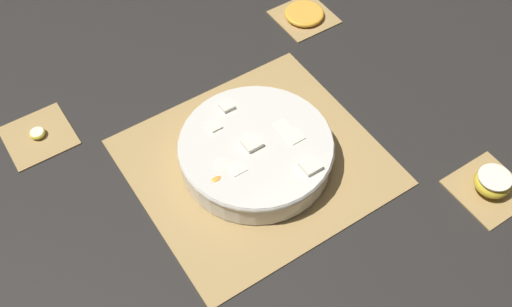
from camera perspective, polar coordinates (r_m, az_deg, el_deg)
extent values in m
plane|color=black|center=(1.11, 0.00, -0.86)|extent=(6.00, 6.00, 0.00)
cube|color=#A8844C|center=(1.11, 0.00, -0.76)|extent=(0.44, 0.40, 0.01)
cube|color=brown|center=(1.06, -7.71, -4.77)|extent=(0.01, 0.40, 0.00)
cube|color=brown|center=(1.07, -5.44, -3.58)|extent=(0.01, 0.40, 0.00)
cube|color=brown|center=(1.09, -3.22, -2.41)|extent=(0.01, 0.40, 0.00)
cube|color=brown|center=(1.10, -1.06, -1.27)|extent=(0.01, 0.40, 0.00)
cube|color=brown|center=(1.12, 1.04, -0.16)|extent=(0.01, 0.40, 0.00)
cube|color=brown|center=(1.13, 3.09, 0.93)|extent=(0.01, 0.40, 0.00)
cube|color=brown|center=(1.15, 5.06, 1.97)|extent=(0.01, 0.40, 0.00)
cube|color=brown|center=(1.17, 6.97, 2.98)|extent=(0.01, 0.40, 0.00)
cube|color=#A8844C|center=(1.15, 21.27, -3.18)|extent=(0.12, 0.12, 0.01)
cube|color=brown|center=(1.13, 20.27, -3.86)|extent=(0.00, 0.12, 0.00)
cube|color=brown|center=(1.15, 21.30, -3.13)|extent=(0.00, 0.12, 0.00)
cube|color=brown|center=(1.17, 22.30, -2.42)|extent=(0.00, 0.12, 0.00)
cube|color=#A8844C|center=(1.22, -20.01, 1.61)|extent=(0.12, 0.12, 0.01)
cube|color=brown|center=(1.22, -21.34, 1.03)|extent=(0.00, 0.12, 0.00)
cube|color=brown|center=(1.22, -20.03, 1.66)|extent=(0.00, 0.12, 0.00)
cube|color=brown|center=(1.22, -18.73, 2.30)|extent=(0.00, 0.12, 0.00)
cube|color=#A8844C|center=(1.39, 4.61, 12.88)|extent=(0.12, 0.12, 0.01)
cube|color=brown|center=(1.38, 3.91, 12.65)|extent=(0.00, 0.12, 0.00)
cube|color=brown|center=(1.40, 5.31, 13.22)|extent=(0.00, 0.12, 0.00)
cylinder|color=silver|center=(1.09, 0.00, 0.17)|extent=(0.28, 0.28, 0.05)
torus|color=silver|center=(1.07, 0.00, 0.82)|extent=(0.28, 0.28, 0.01)
cylinder|color=#F7EFC6|center=(1.09, -2.14, 0.69)|extent=(0.03, 0.03, 0.01)
cylinder|color=#F7EFC6|center=(1.13, 3.25, 3.16)|extent=(0.03, 0.03, 0.01)
cylinder|color=#F7EFC6|center=(1.10, -4.97, 0.89)|extent=(0.03, 0.03, 0.01)
cylinder|color=#F7EFC6|center=(1.09, 5.92, -0.16)|extent=(0.03, 0.03, 0.01)
cylinder|color=#F7EFC6|center=(1.09, 0.36, -0.97)|extent=(0.03, 0.03, 0.01)
cylinder|color=#F7EFC6|center=(1.13, 1.89, 2.28)|extent=(0.03, 0.03, 0.01)
cylinder|color=#F7EFC6|center=(1.06, -0.52, -1.80)|extent=(0.03, 0.03, 0.01)
cylinder|color=#F7EFC6|center=(1.04, -3.28, -1.17)|extent=(0.03, 0.03, 0.01)
cylinder|color=#F7EFC6|center=(1.13, -4.56, 2.32)|extent=(0.03, 0.03, 0.01)
cylinder|color=#F7EFC6|center=(1.01, 1.73, -3.31)|extent=(0.03, 0.03, 0.01)
cylinder|color=#F7EFC6|center=(1.04, -2.47, -3.66)|extent=(0.03, 0.03, 0.01)
cube|color=#EFEACC|center=(1.04, 0.95, -4.08)|extent=(0.03, 0.03, 0.03)
cube|color=#EFEACC|center=(1.09, 0.88, 0.48)|extent=(0.02, 0.02, 0.02)
cube|color=#EFEACC|center=(1.13, 0.07, 3.71)|extent=(0.03, 0.03, 0.03)
cube|color=#EFEACC|center=(1.07, -4.30, -0.79)|extent=(0.03, 0.03, 0.03)
cube|color=#EFEACC|center=(1.06, 2.93, -2.32)|extent=(0.02, 0.02, 0.02)
cube|color=#EFEACC|center=(1.08, 3.66, 1.20)|extent=(0.03, 0.03, 0.03)
cube|color=#EFEACC|center=(1.10, 2.42, 2.22)|extent=(0.03, 0.03, 0.03)
cube|color=#EFEACC|center=(1.07, -0.41, 0.65)|extent=(0.03, 0.03, 0.03)
cube|color=#EFEACC|center=(1.12, -2.91, 4.21)|extent=(0.02, 0.02, 0.02)
cube|color=#EFEACC|center=(1.10, -0.37, 0.89)|extent=(0.03, 0.03, 0.03)
cube|color=#EFEACC|center=(1.04, 5.17, -1.53)|extent=(0.03, 0.03, 0.03)
cube|color=#EFEACC|center=(1.16, -1.76, 3.55)|extent=(0.03, 0.03, 0.03)
cube|color=#EFEACC|center=(1.04, -1.83, -1.81)|extent=(0.03, 0.03, 0.03)
cube|color=#EFEACC|center=(1.09, -3.92, 2.33)|extent=(0.02, 0.02, 0.02)
ellipsoid|color=red|center=(1.12, -1.95, 2.56)|extent=(0.03, 0.02, 0.01)
ellipsoid|color=red|center=(1.04, 1.89, -1.85)|extent=(0.03, 0.01, 0.01)
ellipsoid|color=#F9A338|center=(1.06, 3.37, -0.64)|extent=(0.04, 0.02, 0.02)
ellipsoid|color=#F9A338|center=(1.02, -3.81, -2.59)|extent=(0.03, 0.01, 0.01)
ellipsoid|color=gold|center=(1.14, 21.57, -2.60)|extent=(0.06, 0.06, 0.04)
cylinder|color=#EFEACC|center=(1.12, 21.82, -2.13)|extent=(0.06, 0.06, 0.00)
cylinder|color=#F9A338|center=(1.39, 4.63, 13.13)|extent=(0.08, 0.08, 0.01)
torus|color=#F4A82D|center=(1.39, 4.63, 13.13)|extent=(0.09, 0.09, 0.01)
cylinder|color=#F7EFC6|center=(1.21, -20.11, 1.83)|extent=(0.03, 0.03, 0.01)
torus|color=yellow|center=(1.21, -20.11, 1.83)|extent=(0.03, 0.03, 0.01)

